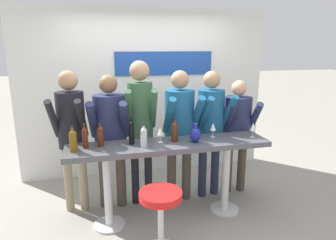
{
  "coord_description": "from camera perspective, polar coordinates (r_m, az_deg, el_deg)",
  "views": [
    {
      "loc": [
        -0.79,
        -3.14,
        2.01
      ],
      "look_at": [
        0.0,
        0.07,
        1.2
      ],
      "focal_mm": 32.0,
      "sensor_mm": 36.0,
      "label": 1
    }
  ],
  "objects": [
    {
      "name": "wine_bottle_3",
      "position": [
        3.32,
        -15.53,
        -3.13
      ],
      "size": [
        0.06,
        0.06,
        0.28
      ],
      "color": "#4C1E0F",
      "rests_on": "tasting_table"
    },
    {
      "name": "person_center_left",
      "position": [
        3.71,
        -5.26,
        0.77
      ],
      "size": [
        0.41,
        0.56,
        1.85
      ],
      "rotation": [
        0.0,
        0.0,
        -0.1
      ],
      "color": "black",
      "rests_on": "ground_plane"
    },
    {
      "name": "decorative_vase",
      "position": [
        3.43,
        5.23,
        -2.78
      ],
      "size": [
        0.13,
        0.13,
        0.22
      ],
      "color": "navy",
      "rests_on": "tasting_table"
    },
    {
      "name": "wine_bottle_5",
      "position": [
        3.35,
        -12.76,
        -2.85
      ],
      "size": [
        0.07,
        0.07,
        0.27
      ],
      "color": "#4C1E0F",
      "rests_on": "tasting_table"
    },
    {
      "name": "person_center_right",
      "position": [
        3.97,
        8.14,
        -0.11
      ],
      "size": [
        0.46,
        0.57,
        1.71
      ],
      "rotation": [
        0.0,
        0.0,
        0.11
      ],
      "color": "#23283D",
      "rests_on": "ground_plane"
    },
    {
      "name": "person_far_left",
      "position": [
        3.72,
        -17.94,
        -1.09
      ],
      "size": [
        0.44,
        0.57,
        1.75
      ],
      "rotation": [
        0.0,
        0.0,
        -0.15
      ],
      "color": "gray",
      "rests_on": "ground_plane"
    },
    {
      "name": "wine_glass_2",
      "position": [
        3.63,
        8.58,
        -1.36
      ],
      "size": [
        0.07,
        0.07,
        0.18
      ],
      "color": "silver",
      "rests_on": "tasting_table"
    },
    {
      "name": "wine_bottle_4",
      "position": [
        3.25,
        -4.64,
        -3.14
      ],
      "size": [
        0.07,
        0.07,
        0.26
      ],
      "color": "#B7BCC1",
      "rests_on": "tasting_table"
    },
    {
      "name": "wine_glass_1",
      "position": [
        3.72,
        15.89,
        -1.34
      ],
      "size": [
        0.07,
        0.07,
        0.18
      ],
      "color": "silver",
      "rests_on": "tasting_table"
    },
    {
      "name": "person_left",
      "position": [
        3.72,
        -10.95,
        -1.55
      ],
      "size": [
        0.51,
        0.6,
        1.69
      ],
      "rotation": [
        0.0,
        0.0,
        -0.14
      ],
      "color": "#473D33",
      "rests_on": "ground_plane"
    },
    {
      "name": "back_wall",
      "position": [
        4.78,
        -4.14,
        5.2
      ],
      "size": [
        3.91,
        0.12,
        2.59
      ],
      "color": "silver",
      "rests_on": "ground_plane"
    },
    {
      "name": "wine_bottle_0",
      "position": [
        3.24,
        -17.64,
        -3.64
      ],
      "size": [
        0.08,
        0.08,
        0.27
      ],
      "color": "brown",
      "rests_on": "tasting_table"
    },
    {
      "name": "bar_stool",
      "position": [
        3.01,
        -1.4,
        -17.34
      ],
      "size": [
        0.43,
        0.43,
        0.68
      ],
      "color": "silver",
      "rests_on": "ground_plane"
    },
    {
      "name": "wine_bottle_1",
      "position": [
        3.35,
        -6.95,
        -2.22
      ],
      "size": [
        0.06,
        0.06,
        0.33
      ],
      "color": "black",
      "rests_on": "tasting_table"
    },
    {
      "name": "wine_bottle_2",
      "position": [
        3.43,
        1.24,
        -2.05
      ],
      "size": [
        0.08,
        0.08,
        0.27
      ],
      "color": "#4C1E0F",
      "rests_on": "tasting_table"
    },
    {
      "name": "person_center",
      "position": [
        3.81,
        2.24,
        -0.52
      ],
      "size": [
        0.45,
        0.55,
        1.73
      ],
      "rotation": [
        0.0,
        0.0,
        0.01
      ],
      "color": "#473D33",
      "rests_on": "ground_plane"
    },
    {
      "name": "wine_glass_0",
      "position": [
        3.39,
        -1.48,
        -2.27
      ],
      "size": [
        0.07,
        0.07,
        0.18
      ],
      "color": "silver",
      "rests_on": "tasting_table"
    },
    {
      "name": "ground_plane",
      "position": [
        3.81,
        0.28,
        -18.02
      ],
      "size": [
        40.0,
        40.0,
        0.0
      ],
      "primitive_type": "plane",
      "color": "gray"
    },
    {
      "name": "tasting_table",
      "position": [
        3.47,
        0.29,
        -6.98
      ],
      "size": [
        2.31,
        0.49,
        0.95
      ],
      "color": "#4C4C51",
      "rests_on": "ground_plane"
    },
    {
      "name": "person_right",
      "position": [
        4.18,
        13.08,
        -0.94
      ],
      "size": [
        0.47,
        0.54,
        1.58
      ],
      "rotation": [
        0.0,
        0.0,
        -0.08
      ],
      "color": "#473D33",
      "rests_on": "ground_plane"
    }
  ]
}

